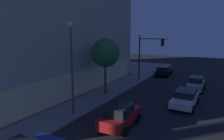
{
  "coord_description": "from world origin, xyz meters",
  "views": [
    {
      "loc": [
        -6.98,
        -4.64,
        6.83
      ],
      "look_at": [
        9.73,
        4.43,
        3.52
      ],
      "focal_mm": 33.07,
      "sensor_mm": 36.0,
      "label": 1
    }
  ],
  "objects": [
    {
      "name": "car_silver",
      "position": [
        19.74,
        -1.93,
        0.83
      ],
      "size": [
        4.43,
        1.96,
        1.63
      ],
      "color": "#B7BABF",
      "rests_on": "ground"
    },
    {
      "name": "sidewalk_tree",
      "position": [
        12.54,
        6.81,
        4.78
      ],
      "size": [
        3.16,
        3.16,
        6.23
      ],
      "color": "brown",
      "rests_on": "sidewalk_corner"
    },
    {
      "name": "car_white",
      "position": [
        13.1,
        -1.74,
        0.8
      ],
      "size": [
        4.79,
        2.26,
        1.51
      ],
      "color": "silver",
      "rests_on": "ground"
    },
    {
      "name": "car_black",
      "position": [
        26.92,
        3.92,
        0.81
      ],
      "size": [
        4.8,
        2.31,
        1.59
      ],
      "color": "black",
      "rests_on": "ground"
    },
    {
      "name": "traffic_light_far_corner",
      "position": [
        21.08,
        4.89,
        4.45
      ],
      "size": [
        0.41,
        4.05,
        6.52
      ],
      "color": "black",
      "rests_on": "sidewalk_corner"
    },
    {
      "name": "car_red",
      "position": [
        6.0,
        1.74,
        0.9
      ],
      "size": [
        4.3,
        2.15,
        1.77
      ],
      "color": "maroon",
      "rests_on": "ground"
    },
    {
      "name": "street_lamp_sidewalk",
      "position": [
        6.13,
        6.23,
        5.0
      ],
      "size": [
        0.44,
        0.44,
        7.69
      ],
      "color": "#4C4C4C",
      "rests_on": "sidewalk_corner"
    }
  ]
}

